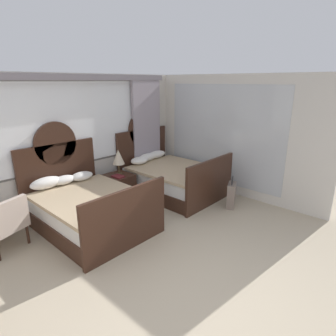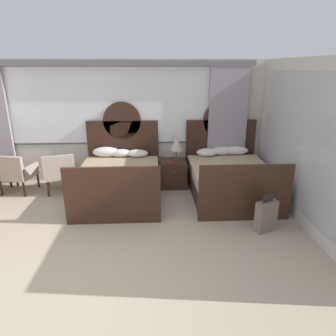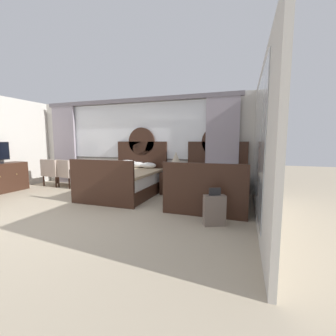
# 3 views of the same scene
# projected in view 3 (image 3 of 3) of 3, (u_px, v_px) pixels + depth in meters

# --- Properties ---
(ground_plane) EXTENTS (24.00, 24.00, 0.00)m
(ground_plane) POSITION_uv_depth(u_px,v_px,m) (33.00, 229.00, 3.61)
(ground_plane) COLOR tan
(wall_back_window) EXTENTS (6.84, 0.22, 2.70)m
(wall_back_window) POSITION_uv_depth(u_px,v_px,m) (135.00, 140.00, 6.86)
(wall_back_window) COLOR beige
(wall_back_window) RESTS_ON ground_plane
(wall_right_mirror) EXTENTS (0.08, 4.23, 2.70)m
(wall_right_mirror) POSITION_uv_depth(u_px,v_px,m) (261.00, 145.00, 3.80)
(wall_right_mirror) COLOR beige
(wall_right_mirror) RESTS_ON ground_plane
(bed_near_window) EXTENTS (1.60, 2.13, 1.82)m
(bed_near_window) POSITION_uv_depth(u_px,v_px,m) (126.00, 181.00, 5.92)
(bed_near_window) COLOR #382116
(bed_near_window) RESTS_ON ground_plane
(bed_near_mirror) EXTENTS (1.60, 2.13, 1.82)m
(bed_near_mirror) POSITION_uv_depth(u_px,v_px,m) (212.00, 186.00, 5.20)
(bed_near_mirror) COLOR #382116
(bed_near_mirror) RESTS_ON ground_plane
(nightstand_between_beds) EXTENTS (0.58, 0.60, 0.58)m
(nightstand_between_beds) POSITION_uv_depth(u_px,v_px,m) (173.00, 183.00, 6.11)
(nightstand_between_beds) COLOR #382116
(nightstand_between_beds) RESTS_ON ground_plane
(table_lamp_on_nightstand) EXTENTS (0.27, 0.27, 0.55)m
(table_lamp_on_nightstand) POSITION_uv_depth(u_px,v_px,m) (176.00, 158.00, 6.04)
(table_lamp_on_nightstand) COLOR brown
(table_lamp_on_nightstand) RESTS_ON nightstand_between_beds
(book_on_nightstand) EXTENTS (0.18, 0.26, 0.03)m
(book_on_nightstand) POSITION_uv_depth(u_px,v_px,m) (169.00, 172.00, 5.99)
(book_on_nightstand) COLOR maroon
(book_on_nightstand) RESTS_ON nightstand_between_beds
(armchair_by_window_left) EXTENTS (0.78, 0.78, 0.85)m
(armchair_by_window_left) POSITION_uv_depth(u_px,v_px,m) (93.00, 173.00, 6.63)
(armchair_by_window_left) COLOR #B29E8E
(armchair_by_window_left) RESTS_ON ground_plane
(armchair_by_window_centre) EXTENTS (0.73, 0.73, 0.85)m
(armchair_by_window_centre) POSITION_uv_depth(u_px,v_px,m) (69.00, 172.00, 6.92)
(armchair_by_window_centre) COLOR #B29E8E
(armchair_by_window_centre) RESTS_ON ground_plane
(armchair_by_window_right) EXTENTS (0.65, 0.65, 0.85)m
(armchair_by_window_right) POSITION_uv_depth(u_px,v_px,m) (54.00, 171.00, 7.10)
(armchair_by_window_right) COLOR #B29E8E
(armchair_by_window_right) RESTS_ON ground_plane
(suitcase_on_floor) EXTENTS (0.39, 0.29, 0.64)m
(suitcase_on_floor) POSITION_uv_depth(u_px,v_px,m) (214.00, 210.00, 3.76)
(suitcase_on_floor) COLOR #75665B
(suitcase_on_floor) RESTS_ON ground_plane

